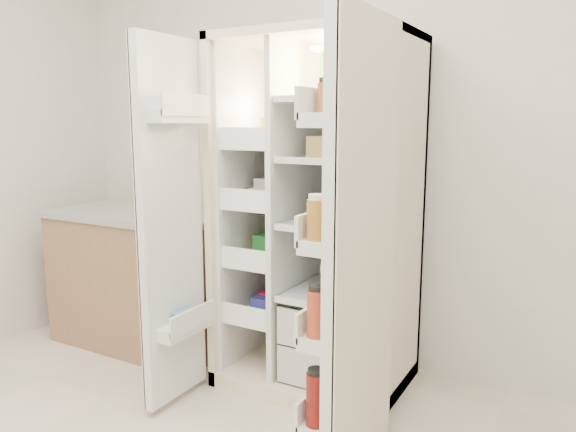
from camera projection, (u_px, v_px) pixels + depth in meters
The scene contains 5 objects.
wall_back at pixel (356, 127), 3.05m from camera, with size 4.00×0.02×2.70m, color silver.
refrigerator at pixel (325, 244), 2.87m from camera, with size 0.92×0.70×1.80m.
freezer_door at pixel (171, 226), 2.58m from camera, with size 0.15×0.40×1.72m.
fridge_door at pixel (357, 259), 2.02m from camera, with size 0.17×0.58×1.72m.
kitchen_counter at pixel (144, 277), 3.39m from camera, with size 1.15×0.61×0.84m.
Camera 1 is at (1.19, -0.88, 1.37)m, focal length 34.00 mm.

